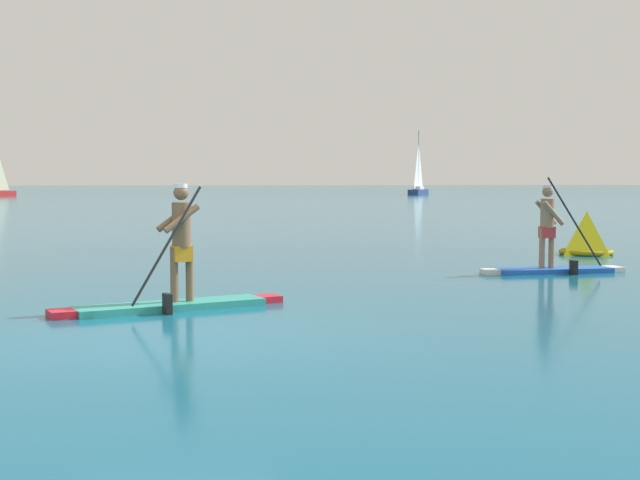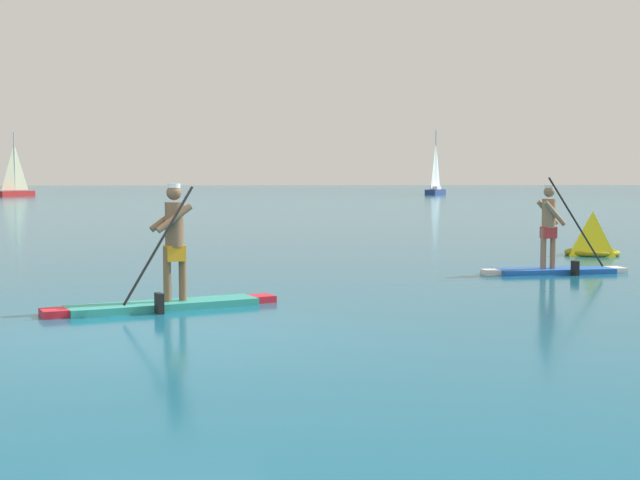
{
  "view_description": "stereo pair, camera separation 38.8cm",
  "coord_description": "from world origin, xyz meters",
  "views": [
    {
      "loc": [
        0.54,
        -10.17,
        1.82
      ],
      "look_at": [
        2.55,
        6.19,
        0.64
      ],
      "focal_mm": 48.48,
      "sensor_mm": 36.0,
      "label": 1
    },
    {
      "loc": [
        0.92,
        -10.21,
        1.82
      ],
      "look_at": [
        2.55,
        6.19,
        0.64
      ],
      "focal_mm": 48.48,
      "sensor_mm": 36.0,
      "label": 2
    }
  ],
  "objects": [
    {
      "name": "paddleboarder_mid_center",
      "position": [
        -0.03,
        1.91,
        0.39
      ],
      "size": [
        3.22,
        1.58,
        1.79
      ],
      "rotation": [
        0.0,
        0.0,
        3.52
      ],
      "color": "teal",
      "rests_on": "ground"
    },
    {
      "name": "ground",
      "position": [
        0.0,
        0.0,
        0.0
      ],
      "size": [
        440.0,
        440.0,
        0.0
      ],
      "primitive_type": "plane",
      "color": "#145B7A"
    },
    {
      "name": "sailboat_right_horizon",
      "position": [
        23.18,
        84.01,
        0.99
      ],
      "size": [
        3.29,
        4.82,
        7.17
      ],
      "rotation": [
        0.0,
        0.0,
        1.09
      ],
      "color": "navy",
      "rests_on": "ground"
    },
    {
      "name": "sailboat_left_horizon",
      "position": [
        -21.12,
        79.63,
        0.96
      ],
      "size": [
        3.16,
        4.62,
        6.45
      ],
      "rotation": [
        0.0,
        0.0,
        1.07
      ],
      "color": "#A51E1E",
      "rests_on": "ground"
    },
    {
      "name": "paddleboarder_far_right",
      "position": [
        7.01,
        5.75,
        0.4
      ],
      "size": [
        2.88,
        0.92,
        1.89
      ],
      "rotation": [
        0.0,
        0.0,
        0.09
      ],
      "color": "blue",
      "rests_on": "ground"
    },
    {
      "name": "race_marker_buoy",
      "position": [
        9.4,
        9.51,
        0.45
      ],
      "size": [
        1.37,
        1.37,
        1.04
      ],
      "color": "yellow",
      "rests_on": "ground"
    }
  ]
}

